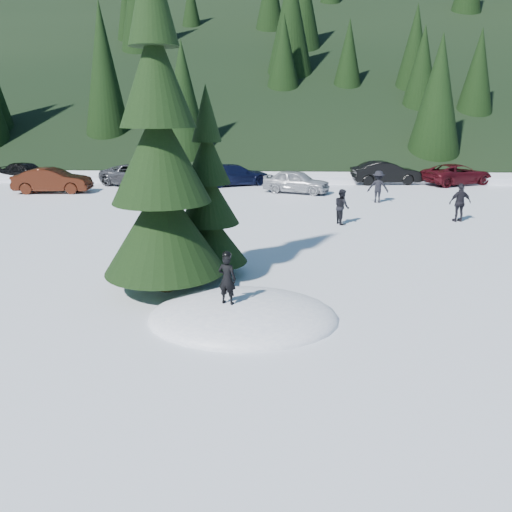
{
  "coord_description": "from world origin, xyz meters",
  "views": [
    {
      "loc": [
        0.75,
        -10.8,
        4.71
      ],
      "look_at": [
        0.23,
        1.44,
        1.1
      ],
      "focal_mm": 35.0,
      "sensor_mm": 36.0,
      "label": 1
    }
  ],
  "objects_px": {
    "adult_2": "(378,187)",
    "car_3": "(235,175)",
    "car_6": "(457,174)",
    "car_0": "(26,172)",
    "car_5": "(386,173)",
    "car_1": "(53,180)",
    "spruce_short": "(209,204)",
    "child_skier": "(227,279)",
    "spruce_tall": "(160,167)",
    "car_4": "(296,182)",
    "car_2": "(138,175)",
    "adult_1": "(460,203)",
    "adult_0": "(342,207)"
  },
  "relations": [
    {
      "from": "car_3",
      "to": "car_5",
      "type": "height_order",
      "value": "car_5"
    },
    {
      "from": "spruce_tall",
      "to": "adult_2",
      "type": "xyz_separation_m",
      "value": [
        8.22,
        13.6,
        -2.49
      ]
    },
    {
      "from": "child_skier",
      "to": "spruce_tall",
      "type": "bearing_deg",
      "value": -28.95
    },
    {
      "from": "adult_0",
      "to": "car_0",
      "type": "height_order",
      "value": "adult_0"
    },
    {
      "from": "adult_0",
      "to": "car_5",
      "type": "height_order",
      "value": "adult_0"
    },
    {
      "from": "spruce_short",
      "to": "car_5",
      "type": "relative_size",
      "value": 1.21
    },
    {
      "from": "adult_0",
      "to": "car_3",
      "type": "relative_size",
      "value": 0.32
    },
    {
      "from": "car_4",
      "to": "child_skier",
      "type": "bearing_deg",
      "value": -165.97
    },
    {
      "from": "spruce_tall",
      "to": "car_0",
      "type": "relative_size",
      "value": 2.2
    },
    {
      "from": "adult_1",
      "to": "car_5",
      "type": "height_order",
      "value": "adult_1"
    },
    {
      "from": "spruce_short",
      "to": "adult_0",
      "type": "distance_m",
      "value": 8.53
    },
    {
      "from": "child_skier",
      "to": "adult_2",
      "type": "bearing_deg",
      "value": -92.9
    },
    {
      "from": "spruce_tall",
      "to": "spruce_short",
      "type": "height_order",
      "value": "spruce_tall"
    },
    {
      "from": "spruce_short",
      "to": "car_3",
      "type": "xyz_separation_m",
      "value": [
        -0.76,
        18.06,
        -1.43
      ]
    },
    {
      "from": "spruce_short",
      "to": "car_2",
      "type": "xyz_separation_m",
      "value": [
        -6.9,
        17.49,
        -1.42
      ]
    },
    {
      "from": "car_1",
      "to": "car_4",
      "type": "distance_m",
      "value": 14.25
    },
    {
      "from": "adult_0",
      "to": "car_1",
      "type": "relative_size",
      "value": 0.34
    },
    {
      "from": "car_2",
      "to": "car_4",
      "type": "height_order",
      "value": "car_2"
    },
    {
      "from": "spruce_short",
      "to": "car_4",
      "type": "distance_m",
      "value": 15.52
    },
    {
      "from": "child_skier",
      "to": "car_1",
      "type": "xyz_separation_m",
      "value": [
        -12.03,
        18.13,
        -0.34
      ]
    },
    {
      "from": "child_skier",
      "to": "car_1",
      "type": "height_order",
      "value": "child_skier"
    },
    {
      "from": "spruce_short",
      "to": "adult_0",
      "type": "relative_size",
      "value": 3.59
    },
    {
      "from": "spruce_tall",
      "to": "spruce_short",
      "type": "relative_size",
      "value": 1.6
    },
    {
      "from": "spruce_tall",
      "to": "adult_1",
      "type": "distance_m",
      "value": 14.37
    },
    {
      "from": "car_1",
      "to": "car_5",
      "type": "bearing_deg",
      "value": -82.66
    },
    {
      "from": "car_4",
      "to": "adult_0",
      "type": "bearing_deg",
      "value": -147.84
    },
    {
      "from": "car_0",
      "to": "car_2",
      "type": "xyz_separation_m",
      "value": [
        8.09,
        -1.72,
        0.02
      ]
    },
    {
      "from": "spruce_short",
      "to": "adult_1",
      "type": "height_order",
      "value": "spruce_short"
    },
    {
      "from": "adult_1",
      "to": "car_0",
      "type": "bearing_deg",
      "value": -34.23
    },
    {
      "from": "car_2",
      "to": "car_6",
      "type": "xyz_separation_m",
      "value": [
        20.48,
        1.5,
        -0.02
      ]
    },
    {
      "from": "car_5",
      "to": "car_6",
      "type": "distance_m",
      "value": 4.55
    },
    {
      "from": "adult_2",
      "to": "car_6",
      "type": "bearing_deg",
      "value": -122.54
    },
    {
      "from": "spruce_tall",
      "to": "car_1",
      "type": "relative_size",
      "value": 1.98
    },
    {
      "from": "adult_2",
      "to": "car_2",
      "type": "distance_m",
      "value": 15.09
    },
    {
      "from": "adult_2",
      "to": "car_6",
      "type": "distance_m",
      "value": 9.31
    },
    {
      "from": "adult_2",
      "to": "car_2",
      "type": "height_order",
      "value": "adult_2"
    },
    {
      "from": "spruce_short",
      "to": "adult_1",
      "type": "relative_size",
      "value": 3.23
    },
    {
      "from": "child_skier",
      "to": "car_5",
      "type": "bearing_deg",
      "value": -90.74
    },
    {
      "from": "spruce_short",
      "to": "child_skier",
      "type": "height_order",
      "value": "spruce_short"
    },
    {
      "from": "car_6",
      "to": "car_4",
      "type": "bearing_deg",
      "value": 85.23
    },
    {
      "from": "car_4",
      "to": "adult_2",
      "type": "bearing_deg",
      "value": -104.57
    },
    {
      "from": "adult_2",
      "to": "car_3",
      "type": "relative_size",
      "value": 0.36
    },
    {
      "from": "car_4",
      "to": "car_1",
      "type": "bearing_deg",
      "value": 112.79
    },
    {
      "from": "adult_2",
      "to": "car_4",
      "type": "distance_m",
      "value": 5.09
    },
    {
      "from": "spruce_short",
      "to": "child_skier",
      "type": "xyz_separation_m",
      "value": [
        0.86,
        -3.47,
        -1.05
      ]
    },
    {
      "from": "child_skier",
      "to": "car_4",
      "type": "xyz_separation_m",
      "value": [
        2.21,
        18.62,
        -0.39
      ]
    },
    {
      "from": "car_0",
      "to": "car_1",
      "type": "relative_size",
      "value": 0.9
    },
    {
      "from": "car_0",
      "to": "car_6",
      "type": "bearing_deg",
      "value": -69.08
    },
    {
      "from": "car_3",
      "to": "car_6",
      "type": "bearing_deg",
      "value": -109.2
    },
    {
      "from": "adult_0",
      "to": "car_2",
      "type": "xyz_separation_m",
      "value": [
        -11.61,
        10.5,
        -0.06
      ]
    }
  ]
}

